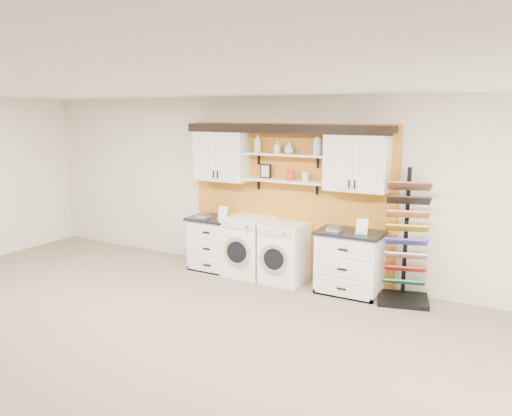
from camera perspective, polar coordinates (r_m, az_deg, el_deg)
The scene contains 21 objects.
floor at distance 5.13m, azimuth -17.15°, elevation -19.55°, with size 10.00×10.00×0.00m, color #837058.
ceiling at distance 4.45m, azimuth -19.23°, elevation 13.40°, with size 10.00×10.00×0.00m, color white.
wall_back at distance 7.81m, azimuth 3.87°, elevation 2.34°, with size 10.00×10.00×0.00m, color beige.
accent_panel at distance 7.81m, azimuth 3.74°, elevation 0.86°, with size 3.40×0.07×2.40m, color orange.
upper_cabinet_left at distance 8.12m, azimuth -3.98°, elevation 6.08°, with size 0.90×0.35×0.84m.
upper_cabinet_right at distance 7.14m, azimuth 11.45°, elevation 5.23°, with size 0.90×0.35×0.84m.
shelf_lower at distance 7.61m, azimuth 3.24°, elevation 3.12°, with size 1.32×0.28×0.03m, color white.
shelf_upper at distance 7.57m, azimuth 3.27°, elevation 6.12°, with size 1.32×0.28×0.03m, color white.
crown_molding at distance 7.55m, azimuth 3.35°, elevation 9.13°, with size 3.30×0.41×0.13m.
picture_frame at distance 7.79m, azimuth 1.09°, elevation 4.24°, with size 0.18×0.02×0.22m.
canister_red at distance 7.55m, azimuth 3.93°, elevation 3.78°, with size 0.11×0.11×0.16m, color red.
canister_cream at distance 7.45m, azimuth 5.67°, elevation 3.57°, with size 0.10×0.10×0.14m, color silver.
base_cabinet_left at distance 8.24m, azimuth -4.42°, elevation -4.04°, with size 0.89×0.66×0.87m.
base_cabinet_right at distance 7.28m, azimuth 10.65°, elevation -6.10°, with size 0.93×0.66×0.91m.
washer at distance 7.94m, azimuth -0.93°, elevation -4.36°, with size 0.67×0.71×0.94m.
dryer at distance 7.65m, azimuth 3.22°, elevation -5.11°, with size 0.64×0.71×0.90m.
sample_rack at distance 7.09m, azimuth 16.65°, elevation -5.89°, with size 0.79×0.71×1.84m.
soap_bottle_a at distance 7.77m, azimuth 0.20°, elevation 7.40°, with size 0.11×0.11×0.28m, color silver.
soap_bottle_b at distance 7.61m, azimuth 2.49°, elevation 6.99°, with size 0.09×0.09×0.19m, color silver.
soap_bottle_c at distance 7.52m, azimuth 3.82°, elevation 6.89°, with size 0.14×0.14×0.18m, color silver.
soap_bottle_d at distance 7.34m, azimuth 7.03°, elevation 7.34°, with size 0.13×0.13×0.34m, color silver.
Camera 1 is at (3.30, -2.98, 2.56)m, focal length 35.00 mm.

